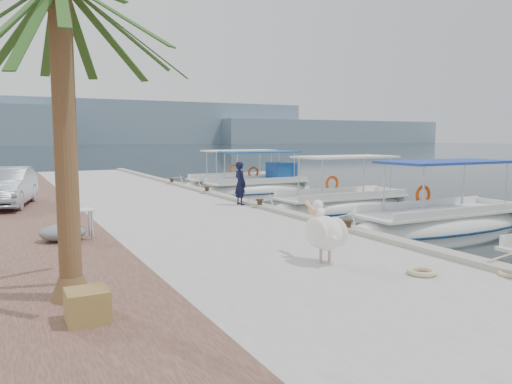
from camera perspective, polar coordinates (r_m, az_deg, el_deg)
ground at (r=16.58m, az=3.91°, el=-4.13°), size 400.00×400.00×0.00m
concrete_quay at (r=19.90m, az=-11.11°, el=-1.75°), size 6.00×40.00×0.50m
quay_curb at (r=20.80m, az=-3.76°, el=-0.44°), size 0.44×40.00×0.12m
cobblestone_strip at (r=19.14m, az=-25.65°, el=-2.58°), size 4.00×40.00×0.50m
distant_hills at (r=218.82m, az=-17.47°, el=7.21°), size 330.00×60.00×18.00m
fishing_caique_b at (r=17.49m, az=20.29°, el=-3.55°), size 7.46×2.30×2.83m
fishing_caique_c at (r=20.88m, az=9.69°, el=-1.70°), size 6.84×2.27×2.83m
fishing_caique_d at (r=27.38m, az=0.29°, el=0.42°), size 6.93×2.19×2.83m
fishing_caique_e at (r=29.95m, az=-2.23°, el=0.79°), size 7.17×2.01×2.83m
mooring_bollards at (r=17.59m, az=0.42°, el=-1.22°), size 0.28×20.28×0.33m
pelican at (r=10.05m, az=7.86°, el=-4.48°), size 0.71×1.58×1.22m
fisherman at (r=18.36m, az=-1.81°, el=0.99°), size 0.44×0.62×1.60m
parked_car at (r=20.08m, az=-26.66°, el=0.51°), size 2.39×4.51×1.41m
wooden_crate at (r=7.31m, az=-18.72°, el=-12.18°), size 0.55×0.55×0.44m
tarp_bundle at (r=12.96m, az=-21.18°, el=-4.34°), size 1.10×0.90×0.40m
folding_table at (r=13.01m, az=-19.26°, el=-2.78°), size 0.55×0.55×0.73m
rope_coil at (r=9.69m, az=18.43°, el=-8.65°), size 0.54×0.54×0.10m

